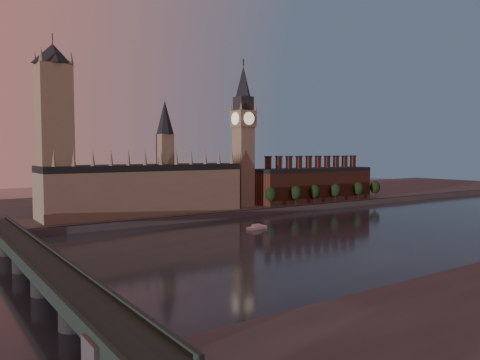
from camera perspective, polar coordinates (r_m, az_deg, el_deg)
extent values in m
plane|color=black|center=(255.44, 12.95, -6.61)|extent=(900.00, 900.00, 0.00)
cube|color=#434348|center=(321.84, 1.00, -4.08)|extent=(900.00, 4.00, 4.00)
cube|color=#434348|center=(397.86, -6.60, -2.65)|extent=(900.00, 180.00, 4.00)
cube|color=#786B55|center=(309.92, -11.56, -1.46)|extent=(130.00, 30.00, 28.00)
cube|color=black|center=(308.97, -11.59, 1.49)|extent=(130.00, 30.00, 4.00)
cube|color=#786B55|center=(314.99, -9.10, 3.38)|extent=(9.00, 9.00, 24.00)
cone|color=black|center=(315.80, -9.14, 7.55)|extent=(12.00, 12.00, 22.00)
cone|color=#786B55|center=(277.08, -21.75, 2.54)|extent=(2.60, 2.60, 10.00)
cone|color=#786B55|center=(279.69, -19.61, 2.59)|extent=(2.60, 2.60, 10.00)
cone|color=#786B55|center=(282.68, -17.51, 2.64)|extent=(2.60, 2.60, 10.00)
cone|color=#786B55|center=(286.04, -15.45, 2.69)|extent=(2.60, 2.60, 10.00)
cone|color=#786B55|center=(289.77, -13.45, 2.73)|extent=(2.60, 2.60, 10.00)
cone|color=#786B55|center=(293.83, -11.50, 2.76)|extent=(2.60, 2.60, 10.00)
cone|color=#786B55|center=(298.23, -9.60, 2.79)|extent=(2.60, 2.60, 10.00)
cone|color=#786B55|center=(302.95, -7.76, 2.82)|extent=(2.60, 2.60, 10.00)
cone|color=#786B55|center=(307.96, -5.98, 2.84)|extent=(2.60, 2.60, 10.00)
cone|color=#786B55|center=(313.27, -4.26, 2.86)|extent=(2.60, 2.60, 10.00)
cone|color=#786B55|center=(318.84, -2.60, 2.88)|extent=(2.60, 2.60, 10.00)
cone|color=#786B55|center=(324.68, -0.99, 2.89)|extent=(2.60, 2.60, 10.00)
cube|color=#786B55|center=(291.63, -21.64, 4.15)|extent=(18.00, 18.00, 90.00)
cone|color=black|center=(296.85, -21.87, 14.04)|extent=(24.00, 24.00, 12.00)
cylinder|color=#232326|center=(298.03, -21.89, 15.17)|extent=(0.50, 0.50, 12.00)
cone|color=#786B55|center=(287.10, -23.09, 13.98)|extent=(3.00, 3.00, 8.00)
cone|color=#786B55|center=(290.77, -19.91, 13.91)|extent=(3.00, 3.00, 8.00)
cone|color=#786B55|center=(302.51, -23.73, 13.41)|extent=(3.00, 3.00, 8.00)
cone|color=#786B55|center=(306.00, -20.70, 13.36)|extent=(3.00, 3.00, 8.00)
cube|color=#786B55|center=(341.32, 0.41, 1.58)|extent=(12.00, 12.00, 58.00)
cube|color=#786B55|center=(341.95, 0.41, 7.45)|extent=(14.00, 14.00, 12.00)
cube|color=#232326|center=(342.88, 0.41, 9.28)|extent=(11.00, 11.00, 10.00)
cone|color=black|center=(344.86, 0.41, 11.93)|extent=(13.00, 13.00, 22.00)
cylinder|color=#232326|center=(347.10, 0.41, 14.14)|extent=(1.00, 1.00, 5.00)
cylinder|color=beige|center=(336.10, 1.12, 7.52)|extent=(9.00, 0.50, 9.00)
cylinder|color=beige|center=(347.85, -0.28, 7.38)|extent=(9.00, 0.50, 9.00)
cylinder|color=beige|center=(337.86, -0.60, 7.50)|extent=(0.50, 9.00, 9.00)
cylinder|color=beige|center=(346.13, 1.39, 7.40)|extent=(0.50, 9.00, 9.00)
cone|color=#786B55|center=(333.68, 0.14, 9.10)|extent=(2.00, 2.00, 6.00)
cone|color=#786B55|center=(341.24, 1.95, 8.97)|extent=(2.00, 2.00, 6.00)
cone|color=#786B55|center=(344.37, -1.12, 8.92)|extent=(2.00, 2.00, 6.00)
cone|color=#786B55|center=(351.71, 0.67, 8.81)|extent=(2.00, 2.00, 6.00)
cube|color=brown|center=(386.74, 8.92, -0.76)|extent=(110.00, 25.00, 24.00)
cube|color=black|center=(385.99, 8.94, 1.24)|extent=(110.00, 25.00, 3.00)
cube|color=brown|center=(354.98, 3.44, 2.05)|extent=(3.50, 3.50, 9.00)
cube|color=#232326|center=(354.89, 3.45, 2.86)|extent=(4.20, 4.20, 1.00)
cube|color=brown|center=(361.53, 4.75, 2.07)|extent=(3.50, 3.50, 9.00)
cube|color=#232326|center=(361.44, 4.75, 2.86)|extent=(4.20, 4.20, 1.00)
cube|color=brown|center=(368.26, 6.00, 2.09)|extent=(3.50, 3.50, 9.00)
cube|color=#232326|center=(368.17, 6.01, 2.87)|extent=(4.20, 4.20, 1.00)
cube|color=brown|center=(375.16, 7.21, 2.11)|extent=(3.50, 3.50, 9.00)
cube|color=#232326|center=(375.07, 7.22, 2.87)|extent=(4.20, 4.20, 1.00)
cube|color=brown|center=(382.21, 8.38, 2.12)|extent=(3.50, 3.50, 9.00)
cube|color=#232326|center=(382.13, 8.38, 2.87)|extent=(4.20, 4.20, 1.00)
cube|color=brown|center=(389.43, 9.50, 2.14)|extent=(3.50, 3.50, 9.00)
cube|color=#232326|center=(389.34, 9.51, 2.87)|extent=(4.20, 4.20, 1.00)
cube|color=brown|center=(396.78, 10.58, 2.15)|extent=(3.50, 3.50, 9.00)
cube|color=#232326|center=(396.70, 10.59, 2.87)|extent=(4.20, 4.20, 1.00)
cube|color=brown|center=(404.27, 11.62, 2.16)|extent=(3.50, 3.50, 9.00)
cube|color=#232326|center=(404.19, 11.63, 2.87)|extent=(4.20, 4.20, 1.00)
cube|color=brown|center=(411.89, 12.63, 2.17)|extent=(3.50, 3.50, 9.00)
cube|color=#232326|center=(411.81, 12.64, 2.87)|extent=(4.20, 4.20, 1.00)
cube|color=brown|center=(419.63, 13.59, 2.18)|extent=(3.50, 3.50, 9.00)
cube|color=#232326|center=(419.56, 13.60, 2.86)|extent=(4.20, 4.20, 1.00)
cylinder|color=black|center=(338.68, 3.79, -2.85)|extent=(0.80, 0.80, 6.00)
ellipsoid|color=black|center=(338.02, 3.79, -1.76)|extent=(8.60, 8.60, 10.75)
cylinder|color=black|center=(353.94, 6.84, -2.60)|extent=(0.80, 0.80, 6.00)
ellipsoid|color=black|center=(353.31, 6.85, -1.55)|extent=(8.60, 8.60, 10.75)
cylinder|color=black|center=(368.09, 9.09, -2.38)|extent=(0.80, 0.80, 6.00)
ellipsoid|color=black|center=(367.49, 9.10, -1.37)|extent=(8.60, 8.60, 10.75)
cylinder|color=black|center=(382.94, 11.57, -2.18)|extent=(0.80, 0.80, 6.00)
ellipsoid|color=black|center=(382.36, 11.58, -1.21)|extent=(8.60, 8.60, 10.75)
cylinder|color=black|center=(404.22, 14.22, -1.92)|extent=(0.80, 0.80, 6.00)
ellipsoid|color=black|center=(403.67, 14.24, -1.00)|extent=(8.60, 8.60, 10.75)
cylinder|color=black|center=(421.12, 16.12, -1.74)|extent=(0.80, 0.80, 6.00)
ellipsoid|color=black|center=(420.60, 16.14, -0.86)|extent=(8.60, 8.60, 10.75)
cube|color=#1B2A25|center=(170.63, -23.65, -8.78)|extent=(12.00, 200.00, 2.50)
cube|color=#1B2A25|center=(169.32, -25.51, -8.26)|extent=(1.00, 200.00, 1.30)
cube|color=#1B2A25|center=(171.35, -21.84, -8.03)|extent=(1.00, 200.00, 1.30)
cube|color=#434348|center=(97.11, -13.92, -19.26)|extent=(14.00, 8.00, 6.00)
cylinder|color=#232326|center=(128.60, -19.49, -15.08)|extent=(8.00, 8.00, 7.75)
cylinder|color=#232326|center=(160.35, -22.76, -11.42)|extent=(8.00, 8.00, 7.75)
cylinder|color=#232326|center=(192.88, -24.89, -8.96)|extent=(8.00, 8.00, 7.75)
cylinder|color=#232326|center=(225.83, -26.38, -7.21)|extent=(8.00, 8.00, 7.75)
cube|color=white|center=(269.25, 2.06, -5.83)|extent=(14.11, 6.30, 1.56)
cube|color=white|center=(269.03, 2.06, -5.55)|extent=(6.27, 3.93, 1.17)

